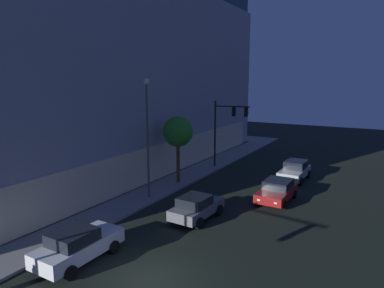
# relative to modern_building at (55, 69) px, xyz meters

# --- Properties ---
(ground_plane) EXTENTS (120.00, 120.00, 0.00)m
(ground_plane) POSITION_rel_modern_building_xyz_m (-15.07, -24.31, -10.11)
(ground_plane) COLOR black
(modern_building) EXTENTS (40.05, 31.58, 20.35)m
(modern_building) POSITION_rel_modern_building_xyz_m (0.00, 0.00, 0.00)
(modern_building) COLOR #4C4C51
(modern_building) RESTS_ON ground
(traffic_light_far_corner) EXTENTS (0.58, 3.62, 6.70)m
(traffic_light_far_corner) POSITION_rel_modern_building_xyz_m (4.77, -19.10, -5.31)
(traffic_light_far_corner) COLOR black
(traffic_light_far_corner) RESTS_ON sidewalk_corner
(street_lamp_sidewalk) EXTENTS (0.44, 0.44, 8.81)m
(street_lamp_sidewalk) POSITION_rel_modern_building_xyz_m (-6.45, -17.77, -4.50)
(street_lamp_sidewalk) COLOR #525252
(street_lamp_sidewalk) RESTS_ON sidewalk_corner
(sidewalk_tree) EXTENTS (2.59, 2.59, 5.71)m
(sidewalk_tree) POSITION_rel_modern_building_xyz_m (-2.07, -17.62, -5.58)
(sidewalk_tree) COLOR #53351E
(sidewalk_tree) RESTS_ON sidewalk_corner
(car_white) EXTENTS (4.50, 2.19, 1.68)m
(car_white) POSITION_rel_modern_building_xyz_m (-15.45, -20.25, -9.26)
(car_white) COLOR silver
(car_white) RESTS_ON ground
(car_grey) EXTENTS (4.17, 2.23, 1.59)m
(car_grey) POSITION_rel_modern_building_xyz_m (-8.00, -22.76, -9.29)
(car_grey) COLOR slate
(car_grey) RESTS_ON ground
(car_red) EXTENTS (4.37, 2.30, 1.52)m
(car_red) POSITION_rel_modern_building_xyz_m (-1.99, -26.26, -9.33)
(car_red) COLOR maroon
(car_red) RESTS_ON ground
(car_silver) EXTENTS (4.56, 2.24, 1.70)m
(car_silver) POSITION_rel_modern_building_xyz_m (4.23, -26.08, -9.24)
(car_silver) COLOR #B7BABF
(car_silver) RESTS_ON ground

